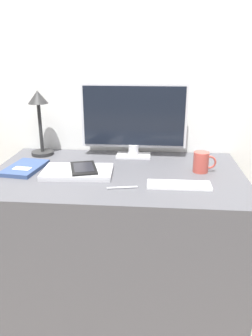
% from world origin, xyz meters
% --- Properties ---
extents(ground_plane, '(10.00, 10.00, 0.00)m').
position_xyz_m(ground_plane, '(0.00, 0.00, 0.00)').
color(ground_plane, gray).
extents(wall_back, '(3.60, 0.05, 2.40)m').
position_xyz_m(wall_back, '(0.00, 0.58, 1.20)').
color(wall_back, silver).
rests_on(wall_back, ground_plane).
extents(desk, '(1.27, 0.75, 0.75)m').
position_xyz_m(desk, '(0.00, 0.17, 0.38)').
color(desk, '#4C4C51').
rests_on(desk, ground_plane).
extents(monitor, '(0.59, 0.11, 0.41)m').
position_xyz_m(monitor, '(0.07, 0.44, 0.97)').
color(monitor, silver).
rests_on(monitor, desk).
extents(keyboard, '(0.29, 0.10, 0.01)m').
position_xyz_m(keyboard, '(0.30, 0.01, 0.76)').
color(keyboard, silver).
rests_on(keyboard, desk).
extents(laptop, '(0.35, 0.23, 0.02)m').
position_xyz_m(laptop, '(-0.19, 0.13, 0.76)').
color(laptop, '#BCBCC1').
rests_on(laptop, desk).
extents(ereader, '(0.17, 0.22, 0.01)m').
position_xyz_m(ereader, '(-0.16, 0.14, 0.78)').
color(ereader, black).
rests_on(ereader, laptop).
extents(desk_lamp, '(0.13, 0.13, 0.37)m').
position_xyz_m(desk_lamp, '(-0.47, 0.43, 0.99)').
color(desk_lamp, '#282828').
rests_on(desk_lamp, desk).
extents(notebook, '(0.19, 0.27, 0.02)m').
position_xyz_m(notebook, '(-0.48, 0.17, 0.76)').
color(notebook, '#334775').
rests_on(notebook, desk).
extents(coffee_mug, '(0.11, 0.08, 0.10)m').
position_xyz_m(coffee_mug, '(0.42, 0.21, 0.80)').
color(coffee_mug, '#B7473D').
rests_on(coffee_mug, desk).
extents(pen, '(0.13, 0.04, 0.01)m').
position_xyz_m(pen, '(0.05, -0.03, 0.75)').
color(pen, silver).
rests_on(pen, desk).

